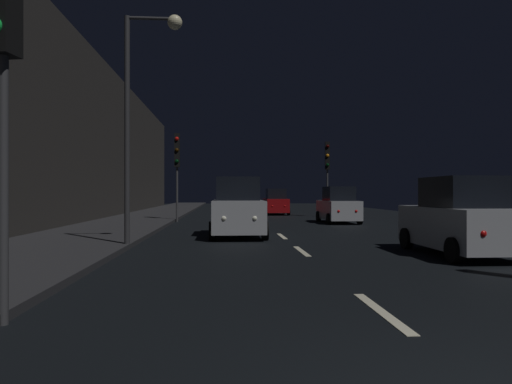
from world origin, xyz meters
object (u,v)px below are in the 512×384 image
(car_approaching_headlights, at_px, (237,209))
(car_parked_right_near, at_px, (459,219))
(traffic_light_far_left, at_px, (177,157))
(car_distant_taillights, at_px, (276,203))
(traffic_light_near_left, at_px, (3,16))
(traffic_light_far_right, at_px, (327,162))
(car_parked_right_far, at_px, (338,206))
(streetlamp_overhead, at_px, (143,92))

(car_approaching_headlights, distance_m, car_parked_right_near, 8.08)
(traffic_light_far_left, xyz_separation_m, car_distant_taillights, (6.53, 8.21, -2.76))
(traffic_light_near_left, distance_m, car_approaching_headlights, 12.36)
(traffic_light_near_left, height_order, car_parked_right_near, traffic_light_near_left)
(traffic_light_far_right, bearing_deg, car_parked_right_near, 4.83)
(traffic_light_near_left, xyz_separation_m, car_parked_right_far, (9.00, 18.93, -2.96))
(traffic_light_near_left, relative_size, car_parked_right_near, 1.28)
(traffic_light_far_right, distance_m, car_parked_right_far, 6.86)
(car_approaching_headlights, height_order, car_distant_taillights, car_approaching_headlights)
(streetlamp_overhead, height_order, car_distant_taillights, streetlamp_overhead)
(car_approaching_headlights, distance_m, car_distant_taillights, 17.29)
(traffic_light_far_left, bearing_deg, car_distant_taillights, 138.90)
(car_approaching_headlights, relative_size, car_distant_taillights, 1.15)
(car_approaching_headlights, bearing_deg, streetlamp_overhead, -38.11)
(traffic_light_near_left, height_order, car_distant_taillights, traffic_light_near_left)
(streetlamp_overhead, relative_size, car_approaching_headlights, 1.56)
(streetlamp_overhead, bearing_deg, traffic_light_far_left, 91.23)
(traffic_light_far_right, height_order, traffic_light_near_left, traffic_light_near_left)
(car_approaching_headlights, bearing_deg, traffic_light_far_left, -160.11)
(traffic_light_near_left, distance_m, car_parked_right_far, 21.17)
(traffic_light_far_left, relative_size, car_parked_right_far, 1.27)
(traffic_light_far_right, relative_size, traffic_light_near_left, 0.97)
(streetlamp_overhead, bearing_deg, car_parked_right_far, 52.02)
(traffic_light_near_left, bearing_deg, streetlamp_overhead, -170.64)
(car_distant_taillights, height_order, car_parked_right_far, car_parked_right_far)
(streetlamp_overhead, distance_m, car_parked_right_near, 9.59)
(traffic_light_far_left, height_order, car_parked_right_near, traffic_light_far_left)
(traffic_light_far_right, xyz_separation_m, traffic_light_far_left, (-9.69, -4.80, -0.10))
(car_parked_right_near, bearing_deg, car_parked_right_far, -0.00)
(car_distant_taillights, bearing_deg, traffic_light_far_right, -137.10)
(car_parked_right_far, bearing_deg, traffic_light_far_left, 81.08)
(car_parked_right_far, distance_m, car_parked_right_near, 13.05)
(traffic_light_far_right, bearing_deg, streetlamp_overhead, -21.45)
(traffic_light_far_left, bearing_deg, car_parked_right_near, 29.03)
(traffic_light_near_left, distance_m, car_parked_right_near, 11.14)
(car_approaching_headlights, height_order, car_parked_right_far, car_approaching_headlights)
(traffic_light_far_right, distance_m, streetlamp_overhead, 19.67)
(streetlamp_overhead, xyz_separation_m, car_distant_taillights, (6.26, 20.65, -3.74))
(streetlamp_overhead, distance_m, car_distant_taillights, 21.90)
(traffic_light_far_right, xyz_separation_m, car_approaching_headlights, (-6.53, -13.55, -2.72))
(car_distant_taillights, relative_size, car_parked_right_near, 0.94)
(streetlamp_overhead, xyz_separation_m, car_approaching_headlights, (2.90, 3.70, -3.61))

